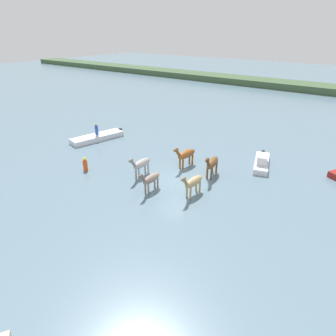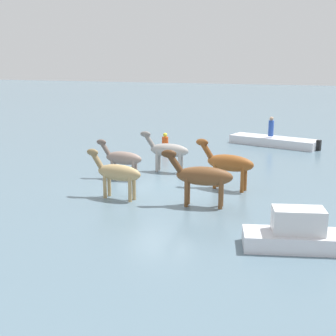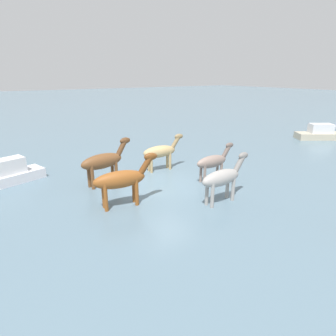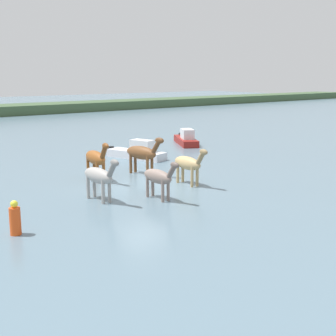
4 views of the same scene
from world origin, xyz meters
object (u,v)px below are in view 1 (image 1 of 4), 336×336
horse_dun_straggler (212,163)px  horse_rear_stallion (186,154)px  boat_dinghy_port (98,138)px  person_spotter_bow (97,130)px  horse_pinto_flank (193,182)px  buoy_channel_marker (85,165)px  horse_lead (151,179)px  boat_launch_far (262,163)px  horse_mid_herd (141,164)px

horse_dun_straggler → horse_rear_stallion: size_ratio=1.02×
horse_rear_stallion → boat_dinghy_port: horse_rear_stallion is taller
boat_dinghy_port → person_spotter_bow: person_spotter_bow is taller
horse_pinto_flank → boat_dinghy_port: bearing=-101.1°
buoy_channel_marker → person_spotter_bow: bearing=130.7°
person_spotter_bow → horse_lead: bearing=-23.2°
horse_rear_stallion → horse_pinto_flank: bearing=47.0°
boat_dinghy_port → boat_launch_far: 16.17m
horse_pinto_flank → horse_rear_stallion: bearing=-137.2°
boat_launch_far → person_spotter_bow: (-15.52, -3.89, 0.86)m
horse_rear_stallion → horse_lead: (0.19, -4.72, -0.14)m
horse_mid_herd → horse_dun_straggler: bearing=123.6°
boat_launch_far → person_spotter_bow: size_ratio=3.47×
horse_pinto_flank → boat_launch_far: (2.17, 7.25, -0.70)m
boat_launch_far → horse_pinto_flank: bearing=-33.6°
horse_rear_stallion → boat_dinghy_port: bearing=-82.5°
horse_lead → boat_dinghy_port: bearing=-113.8°
horse_dun_straggler → boat_launch_far: size_ratio=0.63×
horse_lead → horse_pinto_flank: bearing=114.2°
horse_lead → person_spotter_bow: bearing=-113.4°
horse_pinto_flank → horse_lead: (-2.67, -1.21, -0.06)m
horse_lead → buoy_channel_marker: size_ratio=1.93×
boat_launch_far → horse_dun_straggler: bearing=-48.6°
horse_dun_straggler → boat_dinghy_port: horse_dun_straggler is taller
horse_rear_stallion → boat_dinghy_port: (-10.71, 0.05, -0.91)m
person_spotter_bow → buoy_channel_marker: bearing=-49.3°
horse_rear_stallion → horse_mid_herd: bearing=-20.4°
horse_dun_straggler → buoy_channel_marker: horse_dun_straggler is taller
person_spotter_bow → horse_pinto_flank: bearing=-14.1°
horse_mid_herd → person_spotter_bow: bearing=-112.6°
horse_mid_herd → horse_lead: (2.01, -1.32, -0.09)m
horse_dun_straggler → buoy_channel_marker: bearing=-69.2°
horse_pinto_flank → horse_rear_stallion: 4.52m
horse_rear_stallion → horse_lead: size_ratio=1.17×
horse_mid_herd → horse_lead: 2.41m
horse_pinto_flank → person_spotter_bow: bearing=-100.5°
horse_pinto_flank → person_spotter_bow: size_ratio=1.98×
horse_pinto_flank → person_spotter_bow: horse_pinto_flank is taller
horse_pinto_flank → horse_mid_herd: bearing=-87.7°
horse_pinto_flank → horse_lead: size_ratio=1.07×
boat_dinghy_port → boat_launch_far: size_ratio=1.37×
horse_dun_straggler → buoy_channel_marker: size_ratio=2.29×
horse_dun_straggler → boat_launch_far: (2.48, 4.02, -0.81)m
horse_dun_straggler → horse_pinto_flank: horse_dun_straggler is taller
horse_mid_herd → horse_rear_stallion: horse_rear_stallion is taller
horse_pinto_flank → buoy_channel_marker: 9.11m
buoy_channel_marker → horse_dun_straggler: bearing=30.3°
horse_dun_straggler → boat_launch_far: horse_dun_straggler is taller
horse_mid_herd → horse_pinto_flank: size_ratio=1.02×
horse_rear_stallion → person_spotter_bow: 10.50m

